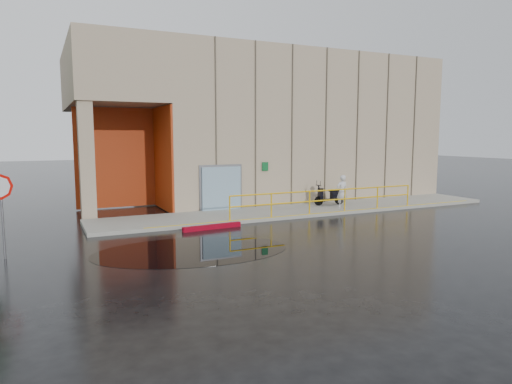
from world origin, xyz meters
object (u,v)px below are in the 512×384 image
Objects in this scene: stop_sign at (1,197)px; red_curb at (212,227)px; scooter at (330,191)px; person at (342,192)px.

red_curb is at bearing 0.25° from stop_sign.
person is at bearing -86.89° from scooter.
scooter is 0.67× the size of red_curb.
person is 0.64× the size of stop_sign.
scooter is 0.65× the size of stop_sign.
stop_sign is 7.30m from red_curb.
scooter is 7.55m from red_curb.
red_curb is (-7.03, -1.34, -0.85)m from person.
stop_sign is (-13.97, -2.81, 0.88)m from person.
scooter is (0.06, 1.11, -0.09)m from person.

